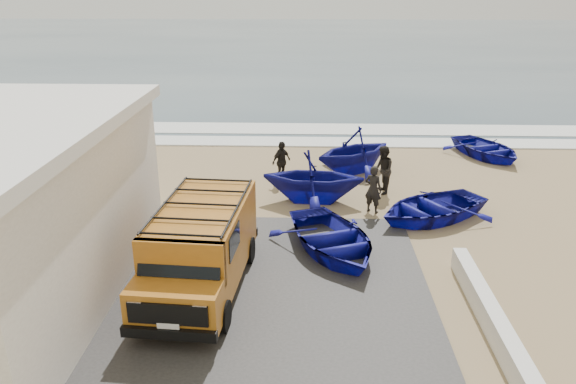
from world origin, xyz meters
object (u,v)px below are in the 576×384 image
object	(u,v)px
boat_far_right	(486,148)
boat_near_left	(332,238)
parapet	(493,322)
fisherman_front	(373,189)
boat_far_left	(354,150)
fisherman_back	(281,161)
fisherman_middle	(383,170)
boat_mid_left	(313,177)
boat_near_right	(431,207)
van	(201,245)

from	to	relation	value
boat_far_right	boat_near_left	bearing A→B (deg)	-148.90
parapet	fisherman_front	distance (m)	6.96
parapet	boat_far_left	distance (m)	10.95
fisherman_front	fisherman_back	distance (m)	4.27
boat_far_left	parapet	bearing A→B (deg)	-24.99
boat_far_left	fisherman_middle	size ratio (longest dim) A/B	2.01
boat_near_left	boat_far_left	size ratio (longest dim) A/B	1.16
boat_mid_left	fisherman_back	bearing A→B (deg)	34.14
boat_far_left	boat_near_right	bearing A→B (deg)	-11.64
boat_near_right	boat_mid_left	distance (m)	3.99
boat_far_right	fisherman_back	bearing A→B (deg)	179.28
van	boat_mid_left	size ratio (longest dim) A/B	1.51
parapet	boat_far_right	bearing A→B (deg)	74.35
fisherman_middle	fisherman_back	world-z (taller)	fisherman_middle
van	boat_near_right	xyz separation A→B (m)	(6.46, 4.47, -0.75)
parapet	boat_near_right	bearing A→B (deg)	90.81
parapet	fisherman_front	world-z (taller)	fisherman_front
fisherman_middle	boat_far_left	bearing A→B (deg)	-163.55
van	boat_mid_left	distance (m)	6.47
boat_mid_left	parapet	bearing A→B (deg)	-148.54
boat_near_right	fisherman_middle	bearing A→B (deg)	177.32
fisherman_back	boat_near_right	bearing A→B (deg)	-83.23
boat_mid_left	fisherman_middle	xyz separation A→B (m)	(2.45, 0.89, -0.04)
boat_far_left	boat_far_right	size ratio (longest dim) A/B	0.93
boat_near_right	fisherman_back	bearing A→B (deg)	-157.03
boat_mid_left	fisherman_front	size ratio (longest dim) A/B	2.15
boat_far_left	fisherman_front	world-z (taller)	boat_far_left
boat_near_left	boat_near_right	xyz separation A→B (m)	(3.22, 2.43, -0.01)
boat_near_left	fisherman_middle	distance (m)	5.11
parapet	boat_near_left	distance (m)	4.99
fisherman_middle	parapet	bearing A→B (deg)	5.05
fisherman_back	boat_far_right	bearing A→B (deg)	-26.72
boat_far_left	boat_far_right	world-z (taller)	boat_far_left
fisherman_front	parapet	bearing A→B (deg)	136.43
boat_near_right	fisherman_back	xyz separation A→B (m)	(-4.89, 3.45, 0.36)
boat_near_right	van	bearing A→B (deg)	-87.11
boat_near_left	boat_mid_left	distance (m)	3.87
van	fisherman_middle	size ratio (longest dim) A/B	2.99
boat_near_left	boat_far_right	size ratio (longest dim) A/B	1.08
fisherman_middle	fisherman_back	bearing A→B (deg)	-112.13
boat_near_left	fisherman_back	distance (m)	6.13
boat_far_left	fisherman_back	size ratio (longest dim) A/B	2.26
boat_near_right	fisherman_middle	world-z (taller)	fisherman_middle
parapet	van	world-z (taller)	van
fisherman_middle	van	bearing A→B (deg)	-41.69
van	boat_near_right	distance (m)	7.90
boat_near_right	boat_far_left	bearing A→B (deg)	173.17
parapet	boat_far_left	xyz separation A→B (m)	(-2.20, 10.71, 0.64)
boat_far_left	boat_far_right	distance (m)	6.28
boat_near_left	boat_far_right	distance (m)	11.55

